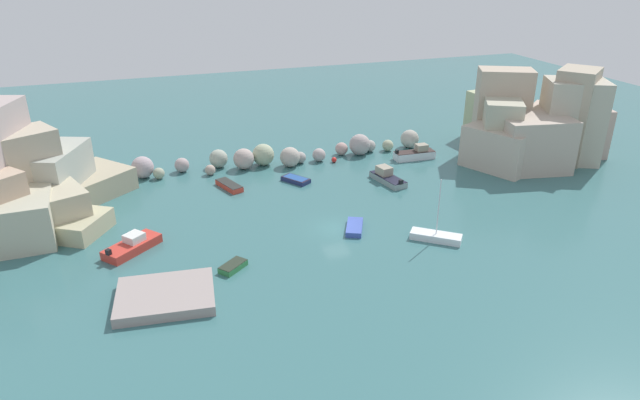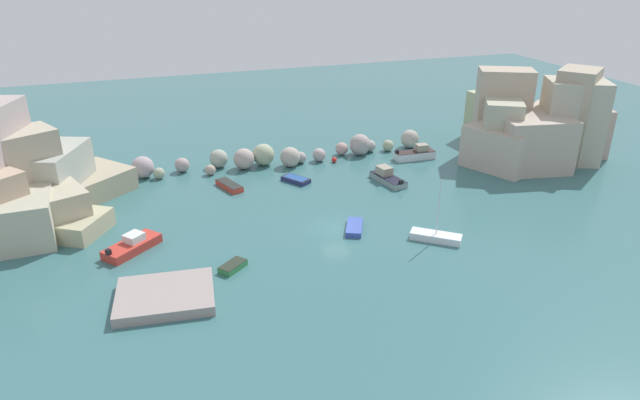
{
  "view_description": "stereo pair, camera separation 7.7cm",
  "coord_description": "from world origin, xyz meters",
  "px_view_note": "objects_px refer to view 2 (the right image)",
  "views": [
    {
      "loc": [
        -17.95,
        -46.19,
        25.24
      ],
      "look_at": [
        0.0,
        4.96,
        1.0
      ],
      "focal_mm": 31.62,
      "sensor_mm": 36.0,
      "label": 1
    },
    {
      "loc": [
        -17.88,
        -46.21,
        25.24
      ],
      "look_at": [
        0.0,
        4.96,
        1.0
      ],
      "focal_mm": 31.62,
      "sensor_mm": 36.0,
      "label": 2
    }
  ],
  "objects_px": {
    "stone_dock": "(165,296)",
    "moored_boat_3": "(436,237)",
    "moored_boat_2": "(387,177)",
    "channel_buoy": "(334,160)",
    "moored_boat_7": "(229,186)",
    "moored_boat_6": "(415,154)",
    "moored_boat_4": "(296,179)",
    "moored_boat_1": "(233,266)",
    "moored_boat_5": "(354,227)",
    "moored_boat_0": "(132,245)"
  },
  "relations": [
    {
      "from": "moored_boat_1",
      "to": "moored_boat_7",
      "type": "xyz_separation_m",
      "value": [
        3.15,
        17.96,
        0.04
      ]
    },
    {
      "from": "channel_buoy",
      "to": "moored_boat_2",
      "type": "distance_m",
      "value": 9.01
    },
    {
      "from": "stone_dock",
      "to": "moored_boat_3",
      "type": "distance_m",
      "value": 25.15
    },
    {
      "from": "moored_boat_5",
      "to": "stone_dock",
      "type": "bearing_deg",
      "value": 134.95
    },
    {
      "from": "moored_boat_7",
      "to": "moored_boat_6",
      "type": "bearing_deg",
      "value": -105.46
    },
    {
      "from": "moored_boat_6",
      "to": "moored_boat_7",
      "type": "bearing_deg",
      "value": -173.67
    },
    {
      "from": "channel_buoy",
      "to": "moored_boat_4",
      "type": "bearing_deg",
      "value": -144.6
    },
    {
      "from": "moored_boat_7",
      "to": "moored_boat_5",
      "type": "bearing_deg",
      "value": -166.05
    },
    {
      "from": "moored_boat_5",
      "to": "moored_boat_6",
      "type": "height_order",
      "value": "moored_boat_6"
    },
    {
      "from": "moored_boat_0",
      "to": "moored_boat_5",
      "type": "bearing_deg",
      "value": -47.32
    },
    {
      "from": "stone_dock",
      "to": "moored_boat_1",
      "type": "xyz_separation_m",
      "value": [
        5.92,
        2.94,
        -0.14
      ]
    },
    {
      "from": "moored_boat_6",
      "to": "stone_dock",
      "type": "bearing_deg",
      "value": -144.0
    },
    {
      "from": "moored_boat_0",
      "to": "moored_boat_6",
      "type": "bearing_deg",
      "value": -19.12
    },
    {
      "from": "moored_boat_3",
      "to": "moored_boat_5",
      "type": "xyz_separation_m",
      "value": [
        -6.44,
        4.54,
        -0.12
      ]
    },
    {
      "from": "moored_boat_2",
      "to": "moored_boat_3",
      "type": "xyz_separation_m",
      "value": [
        -1.98,
        -14.82,
        -0.2
      ]
    },
    {
      "from": "moored_boat_0",
      "to": "moored_boat_2",
      "type": "height_order",
      "value": "moored_boat_2"
    },
    {
      "from": "moored_boat_7",
      "to": "stone_dock",
      "type": "bearing_deg",
      "value": 137.07
    },
    {
      "from": "moored_boat_1",
      "to": "moored_boat_6",
      "type": "xyz_separation_m",
      "value": [
        28.08,
        19.71,
        0.39
      ]
    },
    {
      "from": "moored_boat_2",
      "to": "moored_boat_1",
      "type": "bearing_deg",
      "value": 112.66
    },
    {
      "from": "stone_dock",
      "to": "moored_boat_5",
      "type": "bearing_deg",
      "value": 18.92
    },
    {
      "from": "moored_boat_3",
      "to": "moored_boat_7",
      "type": "bearing_deg",
      "value": 169.2
    },
    {
      "from": "moored_boat_1",
      "to": "moored_boat_4",
      "type": "relative_size",
      "value": 0.75
    },
    {
      "from": "stone_dock",
      "to": "moored_boat_4",
      "type": "xyz_separation_m",
      "value": [
        16.87,
        20.22,
        -0.14
      ]
    },
    {
      "from": "moored_boat_2",
      "to": "moored_boat_5",
      "type": "relative_size",
      "value": 1.41
    },
    {
      "from": "moored_boat_3",
      "to": "moored_boat_4",
      "type": "height_order",
      "value": "moored_boat_3"
    },
    {
      "from": "stone_dock",
      "to": "moored_boat_1",
      "type": "height_order",
      "value": "stone_dock"
    },
    {
      "from": "moored_boat_7",
      "to": "moored_boat_0",
      "type": "bearing_deg",
      "value": 116.82
    },
    {
      "from": "stone_dock",
      "to": "moored_boat_6",
      "type": "bearing_deg",
      "value": 33.67
    },
    {
      "from": "moored_boat_2",
      "to": "moored_boat_3",
      "type": "relative_size",
      "value": 0.88
    },
    {
      "from": "moored_boat_5",
      "to": "moored_boat_7",
      "type": "height_order",
      "value": "moored_boat_7"
    },
    {
      "from": "moored_boat_0",
      "to": "channel_buoy",
      "type": "bearing_deg",
      "value": -7.98
    },
    {
      "from": "channel_buoy",
      "to": "moored_boat_0",
      "type": "relative_size",
      "value": 0.13
    },
    {
      "from": "moored_boat_5",
      "to": "moored_boat_4",
      "type": "bearing_deg",
      "value": 33.34
    },
    {
      "from": "channel_buoy",
      "to": "moored_boat_7",
      "type": "height_order",
      "value": "channel_buoy"
    },
    {
      "from": "channel_buoy",
      "to": "stone_dock",
      "type": "bearing_deg",
      "value": -133.29
    },
    {
      "from": "moored_boat_3",
      "to": "moored_boat_4",
      "type": "relative_size",
      "value": 1.66
    },
    {
      "from": "stone_dock",
      "to": "moored_boat_3",
      "type": "relative_size",
      "value": 1.21
    },
    {
      "from": "moored_boat_0",
      "to": "moored_boat_7",
      "type": "distance_m",
      "value": 16.15
    },
    {
      "from": "moored_boat_0",
      "to": "moored_boat_5",
      "type": "xyz_separation_m",
      "value": [
        20.73,
        -2.84,
        -0.27
      ]
    },
    {
      "from": "moored_boat_0",
      "to": "moored_boat_7",
      "type": "bearing_deg",
      "value": 6.77
    },
    {
      "from": "moored_boat_4",
      "to": "moored_boat_0",
      "type": "bearing_deg",
      "value": -92.93
    },
    {
      "from": "channel_buoy",
      "to": "moored_boat_1",
      "type": "bearing_deg",
      "value": -128.63
    },
    {
      "from": "moored_boat_2",
      "to": "moored_boat_4",
      "type": "bearing_deg",
      "value": 60.44
    },
    {
      "from": "moored_boat_1",
      "to": "moored_boat_0",
      "type": "bearing_deg",
      "value": 102.65
    },
    {
      "from": "channel_buoy",
      "to": "moored_boat_7",
      "type": "relative_size",
      "value": 0.16
    },
    {
      "from": "stone_dock",
      "to": "moored_boat_1",
      "type": "bearing_deg",
      "value": 26.45
    },
    {
      "from": "moored_boat_0",
      "to": "moored_boat_5",
      "type": "relative_size",
      "value": 1.42
    },
    {
      "from": "stone_dock",
      "to": "channel_buoy",
      "type": "bearing_deg",
      "value": 46.71
    },
    {
      "from": "channel_buoy",
      "to": "moored_boat_5",
      "type": "relative_size",
      "value": 0.18
    },
    {
      "from": "stone_dock",
      "to": "moored_boat_5",
      "type": "height_order",
      "value": "stone_dock"
    }
  ]
}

